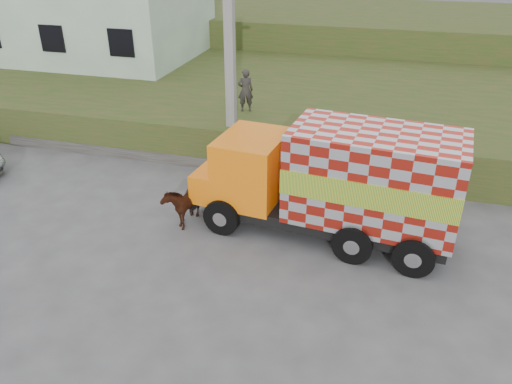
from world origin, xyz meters
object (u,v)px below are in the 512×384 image
(utility_pole, at_px, (230,51))
(cargo_truck, at_px, (336,182))
(pedestrian, at_px, (245,90))
(cow, at_px, (183,202))

(utility_pole, xyz_separation_m, cargo_truck, (4.12, -3.64, -2.43))
(pedestrian, bearing_deg, utility_pole, 65.64)
(cargo_truck, height_order, pedestrian, cargo_truck)
(utility_pole, bearing_deg, pedestrian, 89.04)
(cargo_truck, xyz_separation_m, pedestrian, (-4.09, 5.25, 0.65))
(cargo_truck, bearing_deg, pedestrian, 134.02)
(utility_pole, xyz_separation_m, pedestrian, (0.03, 1.61, -1.78))
(cargo_truck, bearing_deg, cow, -167.73)
(cargo_truck, xyz_separation_m, cow, (-4.28, -0.46, -1.02))
(utility_pole, height_order, cow, utility_pole)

